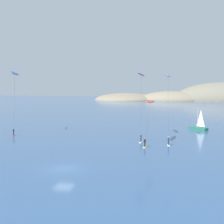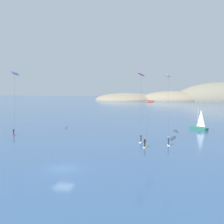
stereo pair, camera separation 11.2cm
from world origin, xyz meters
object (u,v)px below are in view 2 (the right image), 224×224
kitesurfer_blue (15,78)px  kitesurfer_magenta (141,79)px  sailboat_near (198,127)px  kitesurfer_white (168,82)px  kitesurfer_red (150,105)px

kitesurfer_blue → kitesurfer_magenta: 28.84m
sailboat_near → kitesurfer_white: kitesurfer_white is taller
sailboat_near → kitesurfer_blue: (-40.99, -17.58, 12.23)m
kitesurfer_white → kitesurfer_magenta: kitesurfer_magenta is taller
kitesurfer_magenta → kitesurfer_white: bearing=-18.5°
kitesurfer_blue → kitesurfer_magenta: size_ratio=1.04×
kitesurfer_red → kitesurfer_white: kitesurfer_white is taller
kitesurfer_blue → kitesurfer_white: bearing=0.1°
kitesurfer_white → kitesurfer_magenta: size_ratio=0.95×
kitesurfer_red → kitesurfer_blue: 31.92m
kitesurfer_red → sailboat_near: bearing=65.2°
kitesurfer_blue → kitesurfer_magenta: bearing=3.9°
sailboat_near → kitesurfer_white: size_ratio=0.43×
sailboat_near → kitesurfer_white: 21.77m
kitesurfer_red → kitesurfer_white: size_ratio=0.63×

